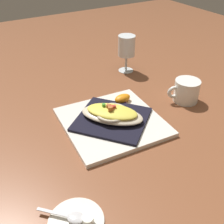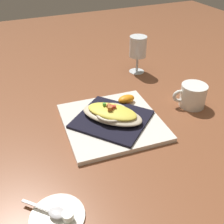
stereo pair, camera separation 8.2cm
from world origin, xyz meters
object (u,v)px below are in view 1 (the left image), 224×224
(orange_garnish, at_px, (122,99))
(coffee_mug, at_px, (186,92))
(creamer_saucer, at_px, (76,221))
(stemmed_glass, at_px, (127,48))
(square_plate, at_px, (112,122))
(creamer_cup_0, at_px, (88,220))
(gratin_dish, at_px, (112,113))
(spoon, at_px, (73,217))

(orange_garnish, bearing_deg, coffee_mug, -112.86)
(coffee_mug, xyz_separation_m, creamer_saucer, (-0.24, 0.53, -0.03))
(stemmed_glass, bearing_deg, orange_garnish, 144.17)
(stemmed_glass, distance_m, creamer_saucer, 0.74)
(square_plate, bearing_deg, coffee_mug, -92.48)
(stemmed_glass, bearing_deg, creamer_cup_0, 140.87)
(coffee_mug, distance_m, stemmed_glass, 0.32)
(gratin_dish, height_order, stemmed_glass, stemmed_glass)
(creamer_saucer, relative_size, creamer_cup_0, 4.86)
(creamer_cup_0, bearing_deg, coffee_mug, -62.74)
(spoon, bearing_deg, gratin_dish, -43.77)
(gratin_dish, distance_m, coffee_mug, 0.29)
(stemmed_glass, distance_m, creamer_cup_0, 0.74)
(stemmed_glass, bearing_deg, spoon, 138.43)
(square_plate, height_order, coffee_mug, coffee_mug)
(square_plate, xyz_separation_m, orange_garnish, (0.07, -0.08, 0.02))
(orange_garnish, xyz_separation_m, creamer_saucer, (-0.33, 0.32, -0.02))
(creamer_cup_0, bearing_deg, stemmed_glass, -39.13)
(gratin_dish, xyz_separation_m, spoon, (-0.25, 0.24, -0.02))
(gratin_dish, relative_size, spoon, 2.37)
(coffee_mug, bearing_deg, creamer_cup_0, 117.26)
(spoon, distance_m, creamer_cup_0, 0.03)
(creamer_cup_0, bearing_deg, orange_garnish, -41.08)
(gratin_dish, bearing_deg, creamer_saucer, 137.07)
(orange_garnish, height_order, coffee_mug, coffee_mug)
(gratin_dish, height_order, coffee_mug, coffee_mug)
(square_plate, height_order, spoon, spoon)
(gratin_dish, height_order, orange_garnish, gratin_dish)
(creamer_saucer, xyz_separation_m, creamer_cup_0, (-0.02, -0.02, 0.01))
(square_plate, height_order, creamer_saucer, square_plate)
(gratin_dish, xyz_separation_m, orange_garnish, (0.07, -0.08, -0.01))
(spoon, bearing_deg, stemmed_glass, -41.57)
(creamer_saucer, relative_size, spoon, 1.33)
(coffee_mug, distance_m, creamer_cup_0, 0.57)
(stemmed_glass, distance_m, spoon, 0.74)
(square_plate, relative_size, spoon, 3.30)
(orange_garnish, height_order, creamer_cup_0, orange_garnish)
(square_plate, relative_size, orange_garnish, 4.68)
(square_plate, distance_m, stemmed_glass, 0.39)
(gratin_dish, bearing_deg, square_plate, -123.66)
(orange_garnish, height_order, stemmed_glass, stemmed_glass)
(stemmed_glass, xyz_separation_m, creamer_cup_0, (-0.57, 0.46, -0.08))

